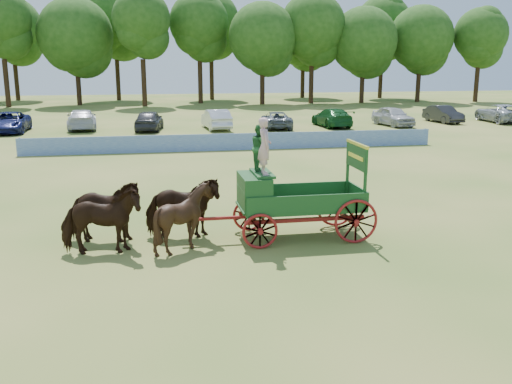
# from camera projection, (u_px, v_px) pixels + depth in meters

# --- Properties ---
(ground) EXTENTS (160.00, 160.00, 0.00)m
(ground) POSITION_uv_depth(u_px,v_px,m) (347.00, 232.00, 18.77)
(ground) COLOR #9B8B46
(ground) RESTS_ON ground
(horse_lead_left) EXTENTS (2.36, 1.11, 1.98)m
(horse_lead_left) POSITION_uv_depth(u_px,v_px,m) (101.00, 221.00, 16.42)
(horse_lead_left) COLOR black
(horse_lead_left) RESTS_ON ground
(horse_lead_right) EXTENTS (2.48, 1.43, 1.98)m
(horse_lead_right) POSITION_uv_depth(u_px,v_px,m) (104.00, 212.00, 17.48)
(horse_lead_right) COLOR black
(horse_lead_right) RESTS_ON ground
(horse_wheel_left) EXTENTS (1.94, 1.76, 1.98)m
(horse_wheel_left) POSITION_uv_depth(u_px,v_px,m) (185.00, 217.00, 16.85)
(horse_wheel_left) COLOR black
(horse_wheel_left) RESTS_ON ground
(horse_wheel_right) EXTENTS (2.42, 1.25, 1.98)m
(horse_wheel_right) POSITION_uv_depth(u_px,v_px,m) (182.00, 208.00, 17.91)
(horse_wheel_right) COLOR black
(horse_wheel_right) RESTS_ON ground
(farm_dray) EXTENTS (6.00, 2.00, 3.87)m
(farm_dray) POSITION_uv_depth(u_px,v_px,m) (278.00, 188.00, 17.77)
(farm_dray) COLOR maroon
(farm_dray) RESTS_ON ground
(sponsor_banner) EXTENTS (26.00, 0.08, 1.05)m
(sponsor_banner) POSITION_uv_depth(u_px,v_px,m) (235.00, 142.00, 35.71)
(sponsor_banner) COLOR #1C449C
(sponsor_banner) RESTS_ON ground
(parked_cars) EXTENTS (53.80, 7.63, 1.63)m
(parked_cars) POSITION_uv_depth(u_px,v_px,m) (228.00, 119.00, 47.21)
(parked_cars) COLOR silver
(parked_cars) RESTS_ON ground
(treeline) EXTENTS (88.20, 22.93, 15.81)m
(treeline) POSITION_uv_depth(u_px,v_px,m) (161.00, 28.00, 73.62)
(treeline) COLOR #382314
(treeline) RESTS_ON ground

